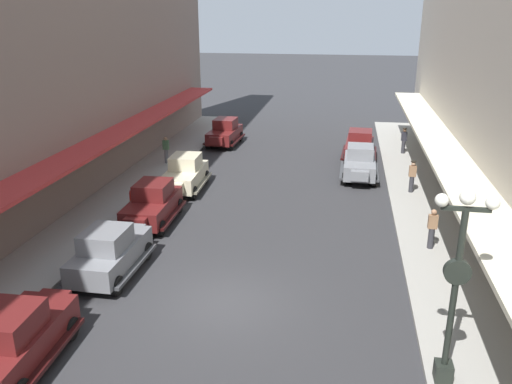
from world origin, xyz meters
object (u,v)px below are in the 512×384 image
at_px(parked_car_5, 152,203).
at_px(pedestrian_1, 412,176).
at_px(parked_car_3, 360,145).
at_px(parked_car_6, 110,251).
at_px(pedestrian_2, 404,140).
at_px(parked_car_0, 15,337).
at_px(lamp_post_with_clock, 456,282).
at_px(fire_hydrant, 132,198).
at_px(parked_car_2, 185,173).
at_px(parked_car_4, 225,132).
at_px(pedestrian_3, 166,150).
at_px(pedestrian_0, 432,228).
at_px(parked_car_1, 360,162).

bearing_deg(parked_car_5, pedestrian_1, 26.17).
relative_size(parked_car_3, parked_car_6, 1.01).
bearing_deg(pedestrian_2, parked_car_3, -152.78).
relative_size(parked_car_6, pedestrian_1, 2.56).
bearing_deg(parked_car_0, lamp_post_with_clock, 6.11).
bearing_deg(fire_hydrant, pedestrian_1, 17.94).
relative_size(parked_car_2, parked_car_4, 1.00).
relative_size(lamp_post_with_clock, fire_hydrant, 6.29).
distance_m(parked_car_4, parked_car_6, 19.57).
distance_m(parked_car_3, parked_car_4, 9.61).
distance_m(lamp_post_with_clock, pedestrian_1, 15.14).
bearing_deg(fire_hydrant, pedestrian_2, 41.79).
distance_m(parked_car_2, pedestrian_3, 4.96).
bearing_deg(fire_hydrant, pedestrian_0, -10.49).
height_order(parked_car_6, lamp_post_with_clock, lamp_post_with_clock).
bearing_deg(pedestrian_1, parked_car_5, -153.83).
bearing_deg(parked_car_0, fire_hydrant, 97.73).
xyz_separation_m(parked_car_2, lamp_post_with_clock, (11.06, -13.81, 2.04)).
bearing_deg(fire_hydrant, parked_car_5, -42.55).
bearing_deg(parked_car_1, parked_car_3, 89.31).
bearing_deg(parked_car_2, parked_car_6, -89.11).
xyz_separation_m(pedestrian_1, pedestrian_3, (-14.29, 3.09, -0.02)).
bearing_deg(parked_car_4, pedestrian_2, -3.80).
bearing_deg(parked_car_4, parked_car_3, -13.74).
distance_m(parked_car_4, pedestrian_3, 6.14).
bearing_deg(pedestrian_1, parked_car_1, 137.00).
bearing_deg(lamp_post_with_clock, pedestrian_1, 87.25).
bearing_deg(pedestrian_3, fire_hydrant, -83.77).
bearing_deg(pedestrian_3, parked_car_5, -74.85).
bearing_deg(lamp_post_with_clock, parked_car_0, -173.89).
bearing_deg(parked_car_0, parked_car_1, 63.61).
height_order(parked_car_5, pedestrian_1, parked_car_5).
bearing_deg(parked_car_0, parked_car_6, 87.54).
relative_size(pedestrian_1, pedestrian_2, 1.00).
relative_size(parked_car_0, parked_car_6, 1.01).
distance_m(parked_car_2, parked_car_5, 4.65).
distance_m(parked_car_6, pedestrian_2, 22.22).
bearing_deg(parked_car_4, pedestrian_1, -36.31).
bearing_deg(pedestrian_2, parked_car_2, -142.92).
xyz_separation_m(parked_car_6, pedestrian_1, (11.63, 10.81, 0.07)).
bearing_deg(pedestrian_3, parked_car_4, 67.15).
bearing_deg(pedestrian_0, lamp_post_with_clock, -95.44).
relative_size(parked_car_2, parked_car_6, 1.01).
bearing_deg(parked_car_4, parked_car_1, -34.19).
relative_size(parked_car_4, pedestrian_1, 2.58).
xyz_separation_m(lamp_post_with_clock, fire_hydrant, (-12.75, 10.64, -2.42)).
xyz_separation_m(parked_car_4, pedestrian_0, (11.96, -15.61, 0.05)).
bearing_deg(parked_car_6, parked_car_1, 55.78).
relative_size(parked_car_1, parked_car_3, 0.99).
relative_size(parked_car_2, pedestrian_2, 2.58).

